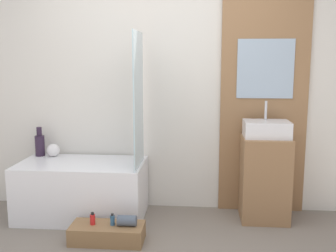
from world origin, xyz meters
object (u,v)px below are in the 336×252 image
object	(u,v)px
vase_round_light	(53,150)
bottle_soap_primary	(93,219)
wooden_step_bench	(107,233)
vase_tall_dark	(40,144)
bottle_soap_secondary	(112,220)
bathtub	(82,189)
sink	(267,129)

from	to	relation	value
vase_round_light	bottle_soap_primary	distance (m)	1.04
bottle_soap_primary	wooden_step_bench	bearing A→B (deg)	0.00
vase_round_light	bottle_soap_primary	world-z (taller)	vase_round_light
vase_tall_dark	vase_round_light	distance (m)	0.16
vase_tall_dark	bottle_soap_primary	distance (m)	1.17
bottle_soap_primary	bottle_soap_secondary	size ratio (longest dim) A/B	1.04
bottle_soap_secondary	bathtub	bearing A→B (deg)	128.42
sink	bottle_soap_secondary	world-z (taller)	sink
sink	vase_tall_dark	xyz separation A→B (m)	(-2.28, 0.13, -0.22)
wooden_step_bench	vase_round_light	bearing A→B (deg)	134.58
bathtub	wooden_step_bench	bearing A→B (deg)	-54.83
sink	vase_tall_dark	size ratio (longest dim) A/B	1.41
wooden_step_bench	vase_round_light	size ratio (longest dim) A/B	4.74
wooden_step_bench	bottle_soap_primary	bearing A→B (deg)	180.00
bathtub	bottle_soap_primary	xyz separation A→B (m)	(0.25, -0.53, -0.08)
sink	bottle_soap_primary	size ratio (longest dim) A/B	3.98
bathtub	vase_tall_dark	bearing A→B (deg)	155.36
vase_round_light	bottle_soap_secondary	size ratio (longest dim) A/B	1.28
sink	vase_round_light	size ratio (longest dim) A/B	3.23
vase_round_light	bottle_soap_secondary	bearing A→B (deg)	-43.65
vase_tall_dark	vase_round_light	size ratio (longest dim) A/B	2.29
sink	vase_round_light	distance (m)	2.15
wooden_step_bench	bottle_soap_secondary	distance (m)	0.13
bathtub	bottle_soap_secondary	world-z (taller)	bathtub
vase_tall_dark	vase_round_light	world-z (taller)	vase_tall_dark
vase_round_light	bathtub	bearing A→B (deg)	-30.91
sink	vase_tall_dark	world-z (taller)	sink
bottle_soap_secondary	bottle_soap_primary	bearing A→B (deg)	180.00
wooden_step_bench	sink	distance (m)	1.73
sink	bottle_soap_secondary	size ratio (longest dim) A/B	4.14
wooden_step_bench	bottle_soap_secondary	bearing A→B (deg)	0.00
vase_tall_dark	vase_round_light	xyz separation A→B (m)	(0.15, -0.02, -0.06)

